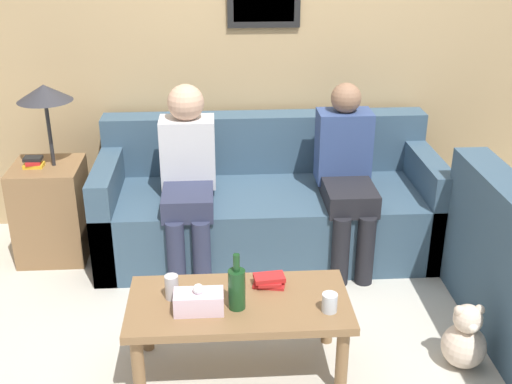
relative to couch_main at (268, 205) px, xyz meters
The scene contains 13 objects.
ground_plane 0.60m from the couch_main, 90.00° to the right, with size 16.00×16.00×0.00m, color beige.
wall_back 1.11m from the couch_main, 90.00° to the left, with size 9.00×0.08×2.60m.
couch_main is the anchor object (origin of this frame).
coffee_table 1.31m from the couch_main, 100.66° to the right, with size 1.07×0.52×0.40m.
side_table_with_lamp 1.41m from the couch_main, behind, with size 0.44×0.43×1.16m.
wine_bottle 1.38m from the couch_main, 100.69° to the right, with size 0.08×0.08×0.28m.
drinking_glass 1.42m from the couch_main, 82.89° to the right, with size 0.07×0.07×0.09m.
book_stack 1.17m from the couch_main, 94.28° to the right, with size 0.17×0.12×0.06m.
soda_can 1.37m from the couch_main, 114.29° to the right, with size 0.07×0.07×0.12m.
tissue_box 1.44m from the couch_main, 107.55° to the right, with size 0.23×0.12×0.15m.
person_left 0.64m from the couch_main, 159.70° to the right, with size 0.34×0.61×1.15m.
person_right 0.60m from the couch_main, 21.38° to the right, with size 0.34×0.63×1.14m.
teddy_bear 1.60m from the couch_main, 56.35° to the right, with size 0.22×0.22×0.35m.
Camera 1 is at (-0.33, -3.36, 2.12)m, focal length 45.00 mm.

